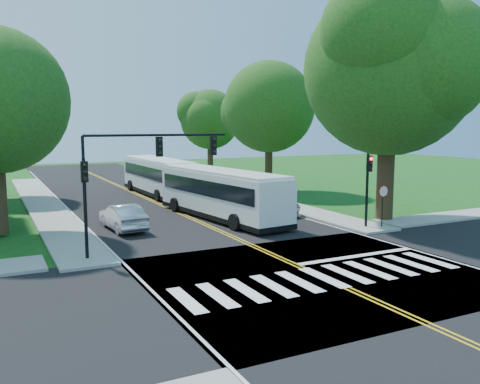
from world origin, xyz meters
TOP-DOWN VIEW (x-y plane):
  - ground at (0.00, 0.00)m, footprint 140.00×140.00m
  - road at (0.00, 18.00)m, footprint 14.00×96.00m
  - cross_road at (0.00, 0.00)m, footprint 60.00×12.00m
  - center_line at (0.00, 22.00)m, footprint 0.36×70.00m
  - edge_line_w at (-6.80, 22.00)m, footprint 0.12×70.00m
  - edge_line_e at (6.80, 22.00)m, footprint 0.12×70.00m
  - crosswalk at (0.00, -0.50)m, footprint 12.60×3.00m
  - stop_bar at (3.50, 1.60)m, footprint 6.60×0.40m
  - sidewalk_nw at (-8.30, 25.00)m, footprint 2.60×40.00m
  - sidewalk_ne at (8.30, 25.00)m, footprint 2.60×40.00m
  - tree_ne_big at (11.00, 8.00)m, footprint 10.80×10.80m
  - tree_east_mid at (11.50, 24.00)m, footprint 8.40×8.40m
  - tree_east_far at (12.50, 40.00)m, footprint 7.20×7.20m
  - signal_nw at (-5.86, 6.43)m, footprint 7.15×0.46m
  - signal_ne at (8.20, 6.44)m, footprint 0.30×0.46m
  - stop_sign at (9.00, 5.98)m, footprint 0.76×0.08m
  - bus_lead at (1.77, 13.49)m, footprint 4.22×12.83m
  - bus_follow at (1.58, 26.52)m, footprint 3.28×12.57m
  - hatchback at (-5.01, 12.72)m, footprint 1.95×4.78m
  - suv at (5.30, 13.53)m, footprint 3.38×5.17m
  - dark_sedan at (5.14, 15.98)m, footprint 1.93×4.00m

SIDE VIEW (x-z plane):
  - ground at x=0.00m, z-range 0.00..0.00m
  - road at x=0.00m, z-range 0.00..0.01m
  - cross_road at x=0.00m, z-range 0.00..0.01m
  - center_line at x=0.00m, z-range 0.01..0.02m
  - edge_line_w at x=-6.80m, z-range 0.01..0.02m
  - edge_line_e at x=6.80m, z-range 0.01..0.02m
  - crosswalk at x=0.00m, z-range 0.01..0.02m
  - stop_bar at x=3.50m, z-range 0.01..0.02m
  - sidewalk_nw at x=-8.30m, z-range 0.00..0.15m
  - sidewalk_ne at x=8.30m, z-range 0.00..0.15m
  - dark_sedan at x=5.14m, z-range 0.01..1.14m
  - suv at x=5.30m, z-range 0.01..1.33m
  - hatchback at x=-5.01m, z-range 0.01..1.55m
  - bus_follow at x=1.58m, z-range 0.10..3.34m
  - bus_lead at x=1.77m, z-range 0.10..3.36m
  - stop_sign at x=9.00m, z-range 0.77..3.30m
  - signal_ne at x=8.20m, z-range 0.76..5.16m
  - signal_nw at x=-5.86m, z-range 1.55..7.21m
  - tree_east_far at x=12.50m, z-range 1.69..12.03m
  - tree_east_mid at x=11.50m, z-range 1.89..13.82m
  - tree_ne_big at x=11.00m, z-range 2.17..17.08m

